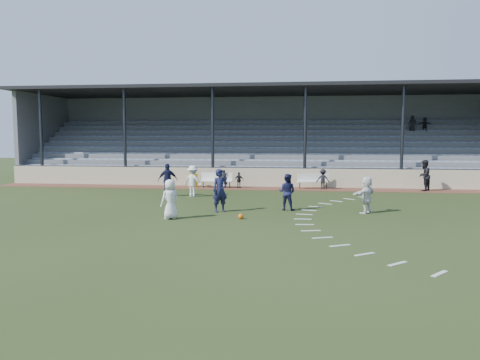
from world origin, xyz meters
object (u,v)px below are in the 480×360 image
object	(u,v)px
bench_left	(217,179)
official	(424,176)
player_white_lead	(170,199)
bench_right	(313,179)
football	(241,216)
player_navy_lead	(220,191)
trash_bin	(193,180)

from	to	relation	value
bench_left	official	distance (m)	12.61
player_white_lead	official	bearing A→B (deg)	-179.46
bench_left	bench_right	world-z (taller)	same
football	player_white_lead	distance (m)	2.91
bench_right	player_navy_lead	xyz separation A→B (m)	(-4.25, -9.48, 0.36)
bench_left	bench_right	distance (m)	6.08
bench_right	football	world-z (taller)	bench_right
bench_left	player_white_lead	world-z (taller)	player_white_lead
trash_bin	bench_right	bearing A→B (deg)	1.18
football	bench_left	bearing A→B (deg)	105.26
trash_bin	player_white_lead	world-z (taller)	player_white_lead
bench_right	official	size ratio (longest dim) A/B	1.10
official	bench_right	bearing A→B (deg)	-54.98
bench_right	football	size ratio (longest dim) A/B	9.47
bench_left	official	xyz separation A→B (m)	(12.60, -0.14, 0.36)
bench_right	trash_bin	world-z (taller)	bench_right
player_white_lead	bench_right	bearing A→B (deg)	-158.25
player_navy_lead	official	bearing A→B (deg)	10.13
official	bench_left	bearing A→B (deg)	-51.59
bench_left	official	bearing A→B (deg)	-0.39
football	player_white_lead	world-z (taller)	player_white_lead
football	player_white_lead	size ratio (longest dim) A/B	0.13
trash_bin	player_navy_lead	size ratio (longest dim) A/B	0.46
bench_left	player_navy_lead	size ratio (longest dim) A/B	1.06
bench_left	trash_bin	size ratio (longest dim) A/B	2.32
bench_right	football	xyz separation A→B (m)	(-3.14, -11.07, -0.48)
bench_left	player_white_lead	size ratio (longest dim) A/B	1.25
bench_left	football	bearing A→B (deg)	-74.48
player_white_lead	official	size ratio (longest dim) A/B	0.87
trash_bin	official	xyz separation A→B (m)	(14.14, -0.30, 0.49)
bench_left	player_navy_lead	distance (m)	9.35
bench_left	player_white_lead	xyz separation A→B (m)	(0.13, -11.11, 0.21)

